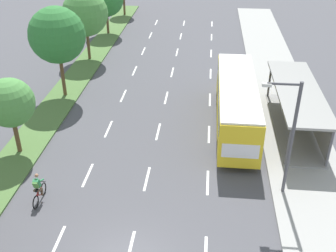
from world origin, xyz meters
The scene contains 12 objects.
median_strip centered at (-8.30, 20.00, 0.06)m, with size 2.60×52.00×0.12m, color #4C7038.
sidewalk_right centered at (9.25, 20.00, 0.07)m, with size 4.50×52.00×0.15m, color #9E9E99.
lane_divider_left centered at (-3.50, 16.99, 0.00)m, with size 0.14×44.98×0.01m.
lane_divider_center centered at (0.00, 16.99, 0.00)m, with size 0.14×44.98×0.01m.
lane_divider_right centered at (3.50, 16.99, 0.00)m, with size 0.14×44.98×0.01m.
bus_shelter centered at (9.53, 12.99, 1.87)m, with size 2.90×10.29×2.86m.
bus centered at (5.25, 12.85, 2.07)m, with size 2.54×11.29×3.37m.
cyclist centered at (-5.40, 3.82, 0.79)m, with size 0.46×1.82×1.71m.
median_tree_second centered at (-8.41, 8.21, 3.52)m, with size 2.98×2.98×4.91m.
median_tree_third centered at (-8.16, 16.48, 5.04)m, with size 4.27×4.27×7.07m.
median_tree_fourth centered at (-8.39, 24.76, 4.52)m, with size 4.26×4.26×6.54m.
streetlight centered at (7.42, 5.80, 3.89)m, with size 1.91×0.24×6.50m.
Camera 1 is at (3.10, -12.30, 14.42)m, focal length 43.58 mm.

